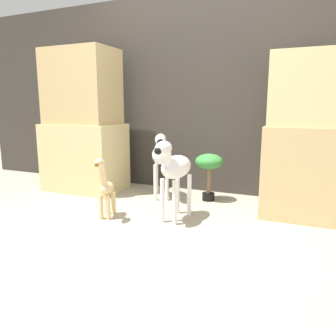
{
  "coord_description": "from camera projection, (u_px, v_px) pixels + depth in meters",
  "views": [
    {
      "loc": [
        1.16,
        -2.21,
        0.97
      ],
      "look_at": [
        -0.07,
        0.63,
        0.39
      ],
      "focal_mm": 35.0,
      "sensor_mm": 36.0,
      "label": 1
    }
  ],
  "objects": [
    {
      "name": "rock_pillar_right",
      "position": [
        319.0,
        140.0,
        2.8
      ],
      "size": [
        0.88,
        0.57,
        1.41
      ],
      "color": "tan",
      "rests_on": "ground_plane"
    },
    {
      "name": "rock_pillar_left",
      "position": [
        84.0,
        126.0,
        3.76
      ],
      "size": [
        0.88,
        0.57,
        1.59
      ],
      "color": "#DBC184",
      "rests_on": "ground_plane"
    },
    {
      "name": "zebra_right",
      "position": [
        174.0,
        167.0,
        2.75
      ],
      "size": [
        0.24,
        0.53,
        0.7
      ],
      "color": "white",
      "rests_on": "ground_plane"
    },
    {
      "name": "giraffe_figurine",
      "position": [
        105.0,
        187.0,
        2.84
      ],
      "size": [
        0.17,
        0.34,
        0.55
      ],
      "color": "#E0C184",
      "rests_on": "ground_plane"
    },
    {
      "name": "ground_plane",
      "position": [
        145.0,
        229.0,
        2.63
      ],
      "size": [
        14.0,
        14.0,
        0.0
      ],
      "primitive_type": "plane",
      "color": "#9E937F"
    },
    {
      "name": "zebra_left",
      "position": [
        161.0,
        155.0,
        3.44
      ],
      "size": [
        0.34,
        0.53,
        0.7
      ],
      "color": "white",
      "rests_on": "ground_plane"
    },
    {
      "name": "potted_palm_front",
      "position": [
        209.0,
        165.0,
        3.36
      ],
      "size": [
        0.29,
        0.29,
        0.49
      ],
      "color": "black",
      "rests_on": "ground_plane"
    },
    {
      "name": "wall_back",
      "position": [
        201.0,
        94.0,
        3.68
      ],
      "size": [
        6.4,
        0.08,
        2.2
      ],
      "color": "#38332D",
      "rests_on": "ground_plane"
    }
  ]
}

